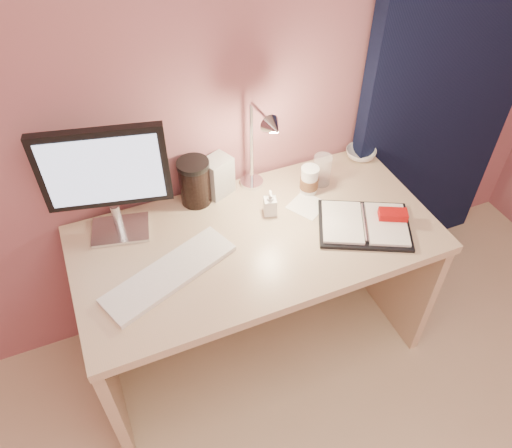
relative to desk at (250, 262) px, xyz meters
name	(u,v)px	position (x,y,z in m)	size (l,w,h in m)	color
room	(436,58)	(0.95, 0.24, 0.63)	(3.50, 3.50, 3.50)	#C6B28E
desk	(250,262)	(0.00, 0.00, 0.00)	(1.40, 0.70, 0.73)	tan
monitor	(106,175)	(-0.48, 0.15, 0.51)	(0.44, 0.20, 0.47)	silver
keyboard	(170,274)	(-0.36, -0.13, 0.24)	(0.51, 0.15, 0.02)	white
planner	(367,223)	(0.42, -0.19, 0.24)	(0.43, 0.39, 0.06)	black
paper_a	(307,205)	(0.26, 0.01, 0.23)	(0.13, 0.13, 0.00)	white
coffee_cup	(309,181)	(0.30, 0.09, 0.28)	(0.08, 0.08, 0.12)	white
clear_cup	(322,170)	(0.38, 0.12, 0.29)	(0.08, 0.08, 0.14)	white
bowl	(361,154)	(0.63, 0.21, 0.25)	(0.14, 0.14, 0.04)	silver
lotion_bottle	(270,203)	(0.10, 0.03, 0.28)	(0.05, 0.05, 0.11)	white
dark_jar	(195,184)	(-0.15, 0.21, 0.31)	(0.13, 0.13, 0.18)	black
product_box	(218,176)	(-0.05, 0.23, 0.31)	(0.11, 0.09, 0.17)	#B4B4B0
desk_lamp	(260,147)	(0.09, 0.12, 0.49)	(0.11, 0.26, 0.42)	silver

